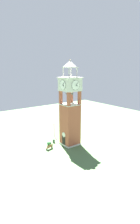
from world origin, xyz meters
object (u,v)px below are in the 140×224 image
clock_tower (70,112)px  trash_bin (54,141)px  lamp_post (54,127)px  park_bench (50,147)px

clock_tower → trash_bin: size_ratio=22.48×
lamp_post → trash_bin: (3.17, -2.13, -2.12)m
clock_tower → lamp_post: (-5.97, -0.31, -4.76)m
park_bench → lamp_post: lamp_post is taller
clock_tower → park_bench: size_ratio=10.85×
park_bench → trash_bin: size_ratio=2.07×
clock_tower → trash_bin: 7.82m
clock_tower → trash_bin: (-2.80, -2.44, -6.89)m
clock_tower → park_bench: clock_tower is taller
clock_tower → lamp_post: clock_tower is taller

